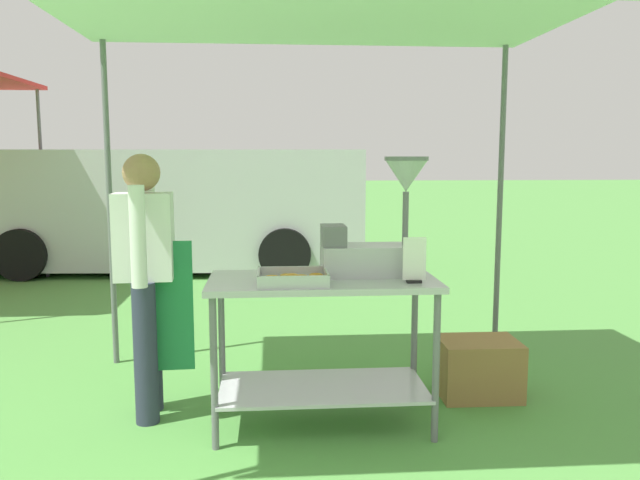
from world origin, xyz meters
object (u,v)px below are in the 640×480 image
at_px(donut_cart, 323,320).
at_px(donut_tray, 293,280).
at_px(vendor, 146,272).
at_px(stall_canopy, 321,11).
at_px(van_silver, 170,207).
at_px(supply_crate, 478,368).
at_px(donut_fryer, 376,234).
at_px(menu_sign, 414,263).

distance_m(donut_cart, donut_tray, 0.35).
relative_size(donut_tray, vendor, 0.24).
distance_m(stall_canopy, vendor, 1.84).
height_order(donut_cart, van_silver, van_silver).
xyz_separation_m(donut_cart, supply_crate, (1.08, 0.38, -0.45)).
relative_size(stall_canopy, donut_cart, 2.44).
height_order(stall_canopy, donut_cart, stall_canopy).
relative_size(donut_cart, supply_crate, 2.51).
xyz_separation_m(donut_tray, supply_crate, (1.25, 0.52, -0.72)).
xyz_separation_m(vendor, supply_crate, (2.13, 0.17, -0.71)).
distance_m(donut_tray, supply_crate, 1.54).
height_order(stall_canopy, donut_tray, stall_canopy).
relative_size(donut_fryer, supply_crate, 1.34).
height_order(stall_canopy, donut_fryer, stall_canopy).
distance_m(donut_tray, donut_fryer, 0.60).
relative_size(vendor, van_silver, 0.29).
bearing_deg(stall_canopy, supply_crate, 14.81).
xyz_separation_m(stall_canopy, donut_cart, (-0.00, -0.10, -1.77)).
bearing_deg(donut_cart, stall_canopy, 90.00).
height_order(donut_tray, supply_crate, donut_tray).
bearing_deg(donut_tray, van_silver, 105.49).
relative_size(stall_canopy, van_silver, 0.57).
bearing_deg(donut_fryer, menu_sign, -55.46).
xyz_separation_m(menu_sign, supply_crate, (0.57, 0.54, -0.81)).
distance_m(supply_crate, van_silver, 5.96).
distance_m(donut_cart, van_silver, 5.85).
xyz_separation_m(donut_tray, donut_fryer, (0.50, 0.23, 0.22)).
bearing_deg(stall_canopy, donut_cart, -90.00).
bearing_deg(supply_crate, donut_cart, -160.44).
distance_m(stall_canopy, menu_sign, 1.52).
distance_m(vendor, supply_crate, 2.25).
xyz_separation_m(donut_cart, donut_fryer, (0.33, 0.09, 0.50)).
bearing_deg(van_silver, vendor, -82.46).
height_order(stall_canopy, menu_sign, stall_canopy).
height_order(donut_cart, donut_fryer, donut_fryer).
bearing_deg(supply_crate, vendor, -175.55).
xyz_separation_m(stall_canopy, menu_sign, (0.50, -0.26, -1.41)).
xyz_separation_m(donut_fryer, vendor, (-1.38, 0.13, -0.23)).
bearing_deg(donut_fryer, supply_crate, 21.22).
height_order(donut_fryer, vendor, vendor).
height_order(menu_sign, supply_crate, menu_sign).
bearing_deg(vendor, supply_crate, 4.45).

